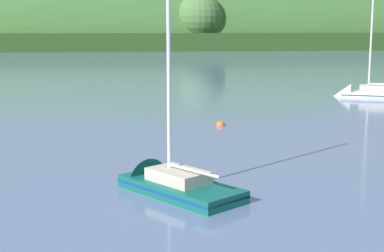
{
  "coord_description": "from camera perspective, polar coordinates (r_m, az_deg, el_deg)",
  "views": [
    {
      "loc": [
        -2.92,
        -3.45,
        7.62
      ],
      "look_at": [
        3.95,
        32.33,
        1.34
      ],
      "focal_mm": 53.73,
      "sensor_mm": 36.0,
      "label": 1
    }
  ],
  "objects": [
    {
      "name": "sailboat_midwater_white",
      "position": [
        27.31,
        -2.5,
        -5.98
      ],
      "size": [
        5.89,
        7.27,
        12.02
      ],
      "rotation": [
        0.0,
        0.0,
        2.13
      ],
      "color": "#0F564C",
      "rests_on": "ground"
    },
    {
      "name": "far_shoreline_hill",
      "position": [
        220.39,
        -2.58,
        7.88
      ],
      "size": [
        403.72,
        89.79,
        57.9
      ],
      "rotation": [
        0.0,
        0.0,
        -0.06
      ],
      "color": "#27431B",
      "rests_on": "ground"
    },
    {
      "name": "mooring_buoy_foreground",
      "position": [
        45.25,
        2.83,
        0.07
      ],
      "size": [
        0.74,
        0.74,
        0.82
      ],
      "color": "#EA5B19",
      "rests_on": "ground"
    },
    {
      "name": "sailboat_outer_reach",
      "position": [
        66.12,
        16.89,
        2.92
      ],
      "size": [
        8.77,
        6.62,
        14.17
      ],
      "rotation": [
        0.0,
        0.0,
        2.64
      ],
      "color": "white",
      "rests_on": "ground"
    }
  ]
}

